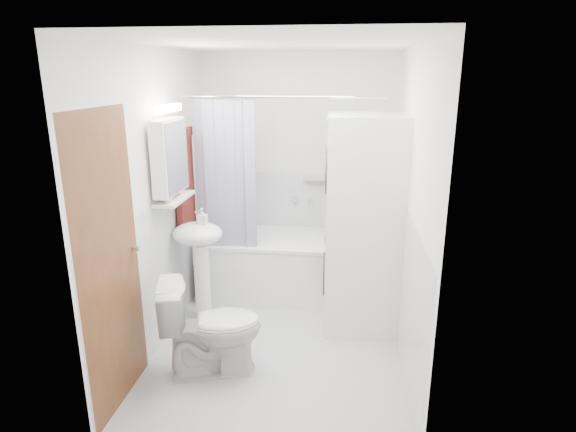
# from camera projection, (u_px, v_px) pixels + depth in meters

# --- Properties ---
(floor) EXTENTS (2.60, 2.60, 0.00)m
(floor) POSITION_uv_depth(u_px,v_px,m) (280.00, 341.00, 4.11)
(floor) COLOR #B7B7BB
(floor) RESTS_ON ground
(room_walls) EXTENTS (2.60, 2.60, 2.60)m
(room_walls) POSITION_uv_depth(u_px,v_px,m) (279.00, 169.00, 3.68)
(room_walls) COLOR white
(room_walls) RESTS_ON ground
(wainscot) EXTENTS (1.98, 2.58, 2.58)m
(wainscot) POSITION_uv_depth(u_px,v_px,m) (285.00, 263.00, 4.22)
(wainscot) COLOR white
(wainscot) RESTS_ON ground
(door) EXTENTS (0.05, 2.00, 2.00)m
(door) POSITION_uv_depth(u_px,v_px,m) (136.00, 248.00, 3.41)
(door) COLOR brown
(door) RESTS_ON ground
(bathtub) EXTENTS (1.62, 0.77, 0.62)m
(bathtub) POSITION_uv_depth(u_px,v_px,m) (286.00, 263.00, 4.89)
(bathtub) COLOR white
(bathtub) RESTS_ON ground
(tub_spout) EXTENTS (0.04, 0.12, 0.04)m
(tub_spout) POSITION_uv_depth(u_px,v_px,m) (309.00, 199.00, 5.01)
(tub_spout) COLOR silver
(tub_spout) RESTS_ON room_walls
(curtain_rod) EXTENTS (1.80, 0.02, 0.02)m
(curtain_rod) POSITION_uv_depth(u_px,v_px,m) (281.00, 97.00, 4.11)
(curtain_rod) COLOR silver
(curtain_rod) RESTS_ON room_walls
(shower_curtain) EXTENTS (0.55, 0.02, 1.45)m
(shower_curtain) POSITION_uv_depth(u_px,v_px,m) (225.00, 181.00, 4.39)
(shower_curtain) COLOR #131343
(shower_curtain) RESTS_ON curtain_rod
(sink) EXTENTS (0.44, 0.37, 1.04)m
(sink) POSITION_uv_depth(u_px,v_px,m) (199.00, 249.00, 4.23)
(sink) COLOR white
(sink) RESTS_ON ground
(medicine_cabinet) EXTENTS (0.13, 0.50, 0.71)m
(medicine_cabinet) POSITION_uv_depth(u_px,v_px,m) (170.00, 155.00, 3.86)
(medicine_cabinet) COLOR white
(medicine_cabinet) RESTS_ON room_walls
(shelf) EXTENTS (0.18, 0.54, 0.02)m
(shelf) POSITION_uv_depth(u_px,v_px,m) (175.00, 199.00, 3.97)
(shelf) COLOR silver
(shelf) RESTS_ON room_walls
(shower_caddy) EXTENTS (0.22, 0.06, 0.02)m
(shower_caddy) POSITION_uv_depth(u_px,v_px,m) (314.00, 179.00, 4.94)
(shower_caddy) COLOR silver
(shower_caddy) RESTS_ON room_walls
(towel) EXTENTS (0.07, 0.38, 0.92)m
(towel) POSITION_uv_depth(u_px,v_px,m) (185.00, 177.00, 4.34)
(towel) COLOR maroon
(towel) RESTS_ON room_walls
(washer_dryer) EXTENTS (0.70, 0.69, 1.87)m
(washer_dryer) POSITION_uv_depth(u_px,v_px,m) (364.00, 224.00, 4.16)
(washer_dryer) COLOR white
(washer_dryer) RESTS_ON ground
(toilet) EXTENTS (0.84, 0.62, 0.74)m
(toilet) POSITION_uv_depth(u_px,v_px,m) (212.00, 327.00, 3.60)
(toilet) COLOR white
(toilet) RESTS_ON ground
(soap_pump) EXTENTS (0.08, 0.17, 0.08)m
(soap_pump) POSITION_uv_depth(u_px,v_px,m) (203.00, 223.00, 4.16)
(soap_pump) COLOR gray
(soap_pump) RESTS_ON sink
(shelf_bottle) EXTENTS (0.07, 0.18, 0.07)m
(shelf_bottle) POSITION_uv_depth(u_px,v_px,m) (168.00, 198.00, 3.81)
(shelf_bottle) COLOR gray
(shelf_bottle) RESTS_ON shelf
(shelf_cup) EXTENTS (0.10, 0.09, 0.10)m
(shelf_cup) POSITION_uv_depth(u_px,v_px,m) (179.00, 188.00, 4.06)
(shelf_cup) COLOR gray
(shelf_cup) RESTS_ON shelf
(shampoo_a) EXTENTS (0.13, 0.17, 0.13)m
(shampoo_a) POSITION_uv_depth(u_px,v_px,m) (330.00, 172.00, 4.90)
(shampoo_a) COLOR gray
(shampoo_a) RESTS_ON shower_caddy
(shampoo_b) EXTENTS (0.08, 0.21, 0.08)m
(shampoo_b) POSITION_uv_depth(u_px,v_px,m) (342.00, 175.00, 4.89)
(shampoo_b) COLOR #2A45AA
(shampoo_b) RESTS_ON shower_caddy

